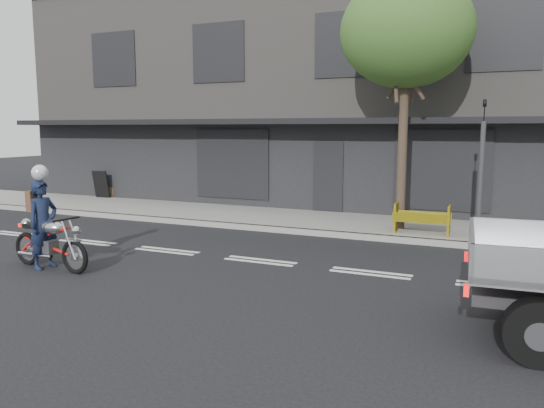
{
  "coord_description": "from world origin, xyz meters",
  "views": [
    {
      "loc": [
        4.7,
        -10.07,
        2.84
      ],
      "look_at": [
        0.06,
        0.5,
        1.18
      ],
      "focal_mm": 35.0,
      "sensor_mm": 36.0,
      "label": 1
    }
  ],
  "objects": [
    {
      "name": "ground",
      "position": [
        0.0,
        0.0,
        0.0
      ],
      "size": [
        80.0,
        80.0,
        0.0
      ],
      "primitive_type": "plane",
      "color": "black",
      "rests_on": "ground"
    },
    {
      "name": "sidewalk",
      "position": [
        0.0,
        4.7,
        0.07
      ],
      "size": [
        32.0,
        3.2,
        0.15
      ],
      "primitive_type": "cube",
      "color": "gray",
      "rests_on": "ground"
    },
    {
      "name": "kerb",
      "position": [
        0.0,
        3.1,
        0.07
      ],
      "size": [
        32.0,
        0.2,
        0.15
      ],
      "primitive_type": "cube",
      "color": "gray",
      "rests_on": "ground"
    },
    {
      "name": "building_main",
      "position": [
        0.0,
        11.3,
        4.0
      ],
      "size": [
        26.0,
        10.0,
        8.0
      ],
      "primitive_type": "cube",
      "color": "slate",
      "rests_on": "ground"
    },
    {
      "name": "street_tree",
      "position": [
        2.2,
        4.2,
        5.28
      ],
      "size": [
        3.4,
        3.4,
        6.74
      ],
      "color": "#382B21",
      "rests_on": "ground"
    },
    {
      "name": "traffic_light_pole",
      "position": [
        4.2,
        3.35,
        1.65
      ],
      "size": [
        0.12,
        0.12,
        3.5
      ],
      "color": "#2D2D30",
      "rests_on": "ground"
    },
    {
      "name": "motorcycle",
      "position": [
        -3.64,
        -2.27,
        0.57
      ],
      "size": [
        2.15,
        0.62,
        1.11
      ],
      "rotation": [
        0.0,
        0.0,
        -0.1
      ],
      "color": "black",
      "rests_on": "ground"
    },
    {
      "name": "rider",
      "position": [
        -3.79,
        -2.27,
        0.9
      ],
      "size": [
        0.5,
        0.7,
        1.81
      ],
      "primitive_type": "imported",
      "rotation": [
        0.0,
        0.0,
        1.47
      ],
      "color": "#131B35",
      "rests_on": "ground"
    },
    {
      "name": "construction_barrier",
      "position": [
        2.84,
        3.53,
        0.55
      ],
      "size": [
        1.43,
        0.61,
        0.79
      ],
      "primitive_type": null,
      "rotation": [
        0.0,
        0.0,
        0.03
      ],
      "color": "yellow",
      "rests_on": "sidewalk"
    },
    {
      "name": "sandwich_board",
      "position": [
        -9.63,
        6.0,
        0.68
      ],
      "size": [
        0.68,
        0.46,
        1.05
      ],
      "primitive_type": null,
      "rotation": [
        0.0,
        0.0,
        0.02
      ],
      "color": "black",
      "rests_on": "sidewalk"
    }
  ]
}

